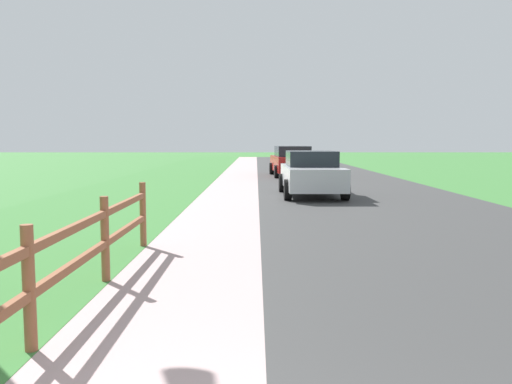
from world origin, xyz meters
TOP-DOWN VIEW (x-y plane):
  - ground_plane at (0.00, 25.00)m, footprint 120.00×120.00m
  - road_asphalt at (3.50, 27.00)m, footprint 7.00×66.00m
  - curb_concrete at (-3.00, 27.00)m, footprint 6.00×66.00m
  - grass_verge at (-4.50, 27.00)m, footprint 5.00×66.00m
  - rail_fence at (-2.06, 3.39)m, footprint 0.11×9.53m
  - parked_suv_silver at (1.78, 16.79)m, footprint 2.06×4.47m
  - parked_car_red at (1.81, 26.88)m, footprint 2.30×5.02m

SIDE VIEW (x-z plane):
  - ground_plane at x=0.00m, z-range 0.00..0.00m
  - road_asphalt at x=3.50m, z-range 0.00..0.01m
  - curb_concrete at x=-3.00m, z-range 0.00..0.01m
  - grass_verge at x=-4.50m, z-range 0.00..0.01m
  - rail_fence at x=-2.06m, z-range 0.09..1.22m
  - parked_suv_silver at x=1.78m, z-range 0.00..1.51m
  - parked_car_red at x=1.81m, z-range 0.00..1.58m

